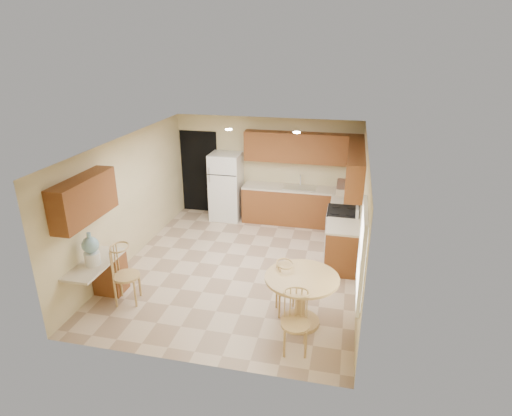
% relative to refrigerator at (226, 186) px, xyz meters
% --- Properties ---
extents(floor, '(5.50, 5.50, 0.00)m').
position_rel_refrigerator_xyz_m(floor, '(0.95, -2.40, -0.83)').
color(floor, '#C8AD91').
rests_on(floor, ground).
extents(ceiling, '(4.50, 5.50, 0.02)m').
position_rel_refrigerator_xyz_m(ceiling, '(0.95, -2.40, 1.67)').
color(ceiling, white).
rests_on(ceiling, wall_back).
extents(wall_back, '(4.50, 0.02, 2.50)m').
position_rel_refrigerator_xyz_m(wall_back, '(0.95, 0.35, 0.42)').
color(wall_back, beige).
rests_on(wall_back, floor).
extents(wall_front, '(4.50, 0.02, 2.50)m').
position_rel_refrigerator_xyz_m(wall_front, '(0.95, -5.15, 0.42)').
color(wall_front, beige).
rests_on(wall_front, floor).
extents(wall_left, '(0.02, 5.50, 2.50)m').
position_rel_refrigerator_xyz_m(wall_left, '(-1.30, -2.40, 0.42)').
color(wall_left, beige).
rests_on(wall_left, floor).
extents(wall_right, '(0.02, 5.50, 2.50)m').
position_rel_refrigerator_xyz_m(wall_right, '(3.20, -2.40, 0.42)').
color(wall_right, beige).
rests_on(wall_right, floor).
extents(doorway, '(0.90, 0.02, 2.10)m').
position_rel_refrigerator_xyz_m(doorway, '(-0.80, 0.34, 0.22)').
color(doorway, black).
rests_on(doorway, floor).
extents(base_cab_back, '(2.75, 0.60, 0.87)m').
position_rel_refrigerator_xyz_m(base_cab_back, '(1.83, 0.05, -0.39)').
color(base_cab_back, brown).
rests_on(base_cab_back, floor).
extents(counter_back, '(2.75, 0.63, 0.04)m').
position_rel_refrigerator_xyz_m(counter_back, '(1.83, 0.05, 0.06)').
color(counter_back, beige).
rests_on(counter_back, base_cab_back).
extents(base_cab_right_a, '(0.60, 0.59, 0.87)m').
position_rel_refrigerator_xyz_m(base_cab_right_a, '(2.90, -0.54, -0.39)').
color(base_cab_right_a, brown).
rests_on(base_cab_right_a, floor).
extents(counter_right_a, '(0.63, 0.59, 0.04)m').
position_rel_refrigerator_xyz_m(counter_right_a, '(2.90, -0.54, 0.06)').
color(counter_right_a, beige).
rests_on(counter_right_a, base_cab_right_a).
extents(base_cab_right_b, '(0.60, 0.80, 0.87)m').
position_rel_refrigerator_xyz_m(base_cab_right_b, '(2.90, -2.00, -0.39)').
color(base_cab_right_b, brown).
rests_on(base_cab_right_b, floor).
extents(counter_right_b, '(0.63, 0.80, 0.04)m').
position_rel_refrigerator_xyz_m(counter_right_b, '(2.90, -2.00, 0.06)').
color(counter_right_b, beige).
rests_on(counter_right_b, base_cab_right_b).
extents(upper_cab_back, '(2.75, 0.33, 0.70)m').
position_rel_refrigerator_xyz_m(upper_cab_back, '(1.83, 0.19, 1.02)').
color(upper_cab_back, brown).
rests_on(upper_cab_back, wall_back).
extents(upper_cab_right, '(0.33, 2.42, 0.70)m').
position_rel_refrigerator_xyz_m(upper_cab_right, '(3.04, -1.19, 1.02)').
color(upper_cab_right, brown).
rests_on(upper_cab_right, wall_right).
extents(upper_cab_left, '(0.33, 1.40, 0.70)m').
position_rel_refrigerator_xyz_m(upper_cab_left, '(-1.13, -4.00, 1.02)').
color(upper_cab_left, brown).
rests_on(upper_cab_left, wall_left).
extents(sink, '(0.78, 0.44, 0.01)m').
position_rel_refrigerator_xyz_m(sink, '(1.80, 0.05, 0.08)').
color(sink, silver).
rests_on(sink, counter_back).
extents(range_hood, '(0.50, 0.76, 0.14)m').
position_rel_refrigerator_xyz_m(range_hood, '(2.95, -1.22, 0.59)').
color(range_hood, silver).
rests_on(range_hood, upper_cab_right).
extents(desk_pedestal, '(0.48, 0.42, 0.72)m').
position_rel_refrigerator_xyz_m(desk_pedestal, '(-1.05, -3.72, -0.47)').
color(desk_pedestal, brown).
rests_on(desk_pedestal, floor).
extents(desk_top, '(0.50, 1.20, 0.04)m').
position_rel_refrigerator_xyz_m(desk_top, '(-1.05, -4.10, -0.08)').
color(desk_top, beige).
rests_on(desk_top, desk_pedestal).
extents(window, '(0.06, 1.12, 1.30)m').
position_rel_refrigerator_xyz_m(window, '(3.18, -4.25, 0.67)').
color(window, white).
rests_on(window, wall_right).
extents(can_light_a, '(0.14, 0.14, 0.02)m').
position_rel_refrigerator_xyz_m(can_light_a, '(0.45, -1.20, 1.66)').
color(can_light_a, white).
rests_on(can_light_a, ceiling).
extents(can_light_b, '(0.14, 0.14, 0.02)m').
position_rel_refrigerator_xyz_m(can_light_b, '(1.85, -1.20, 1.66)').
color(can_light_b, white).
rests_on(can_light_b, ceiling).
extents(refrigerator, '(0.73, 0.71, 1.66)m').
position_rel_refrigerator_xyz_m(refrigerator, '(0.00, 0.00, 0.00)').
color(refrigerator, white).
rests_on(refrigerator, floor).
extents(stove, '(0.65, 0.76, 1.09)m').
position_rel_refrigerator_xyz_m(stove, '(2.88, -1.22, -0.36)').
color(stove, white).
rests_on(stove, floor).
extents(dining_table, '(1.14, 1.14, 0.84)m').
position_rel_refrigerator_xyz_m(dining_table, '(2.35, -3.92, -0.28)').
color(dining_table, tan).
rests_on(dining_table, floor).
extents(chair_table_a, '(0.40, 0.52, 0.91)m').
position_rel_refrigerator_xyz_m(chair_table_a, '(2.09, -3.76, -0.28)').
color(chair_table_a, tan).
rests_on(chair_table_a, floor).
extents(chair_table_b, '(0.41, 0.42, 0.94)m').
position_rel_refrigerator_xyz_m(chair_table_b, '(2.35, -4.66, -0.26)').
color(chair_table_b, tan).
rests_on(chair_table_b, floor).
extents(chair_desk, '(0.46, 0.59, 1.03)m').
position_rel_refrigerator_xyz_m(chair_desk, '(-0.60, -4.05, -0.20)').
color(chair_desk, tan).
rests_on(chair_desk, floor).
extents(water_crock, '(0.27, 0.27, 0.56)m').
position_rel_refrigerator_xyz_m(water_crock, '(-1.05, -4.14, 0.20)').
color(water_crock, white).
rests_on(water_crock, desk_top).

